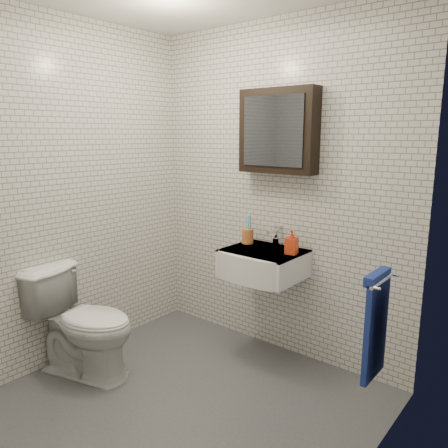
{
  "coord_description": "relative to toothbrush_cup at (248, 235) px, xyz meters",
  "views": [
    {
      "loc": [
        1.77,
        -1.79,
        1.68
      ],
      "look_at": [
        -0.06,
        0.45,
        1.08
      ],
      "focal_mm": 35.0,
      "sensor_mm": 36.0,
      "label": 1
    }
  ],
  "objects": [
    {
      "name": "soap_bottle",
      "position": [
        0.42,
        -0.06,
        0.02
      ],
      "size": [
        0.09,
        0.09,
        0.17
      ],
      "primitive_type": "imported",
      "rotation": [
        0.0,
        0.0,
        0.16
      ],
      "color": "orange",
      "rests_on": "washbasin"
    },
    {
      "name": "towel_rail",
      "position": [
        1.21,
        -0.51,
        -0.19
      ],
      "size": [
        0.09,
        0.3,
        0.58
      ],
      "color": "silver",
      "rests_on": "room_shell"
    },
    {
      "name": "ground",
      "position": [
        0.16,
        -0.86,
        -0.91
      ],
      "size": [
        2.2,
        2.0,
        0.01
      ],
      "primitive_type": "cube",
      "color": "#494C50",
      "rests_on": "ground"
    },
    {
      "name": "room_shell",
      "position": [
        0.16,
        -0.86,
        0.55
      ],
      "size": [
        2.22,
        2.02,
        2.51
      ],
      "color": "silver",
      "rests_on": "ground"
    },
    {
      "name": "mirror_cabinet",
      "position": [
        0.21,
        0.06,
        0.79
      ],
      "size": [
        0.6,
        0.15,
        0.6
      ],
      "color": "black",
      "rests_on": "room_shell"
    },
    {
      "name": "washbasin",
      "position": [
        0.21,
        -0.13,
        -0.16
      ],
      "size": [
        0.55,
        0.5,
        0.2
      ],
      "color": "white",
      "rests_on": "room_shell"
    },
    {
      "name": "faucet",
      "position": [
        0.21,
        0.07,
        0.0
      ],
      "size": [
        0.06,
        0.2,
        0.15
      ],
      "color": "silver",
      "rests_on": "washbasin"
    },
    {
      "name": "toothbrush_cup",
      "position": [
        0.0,
        0.0,
        0.0
      ],
      "size": [
        0.11,
        0.11,
        0.25
      ],
      "rotation": [
        0.0,
        0.0,
        0.27
      ],
      "color": "#CA6C32",
      "rests_on": "washbasin"
    },
    {
      "name": "toilet",
      "position": [
        -0.64,
        -1.07,
        -0.53
      ],
      "size": [
        0.85,
        0.62,
        0.77
      ],
      "primitive_type": "imported",
      "rotation": [
        0.0,
        0.0,
        1.85
      ],
      "color": "white",
      "rests_on": "ground"
    }
  ]
}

